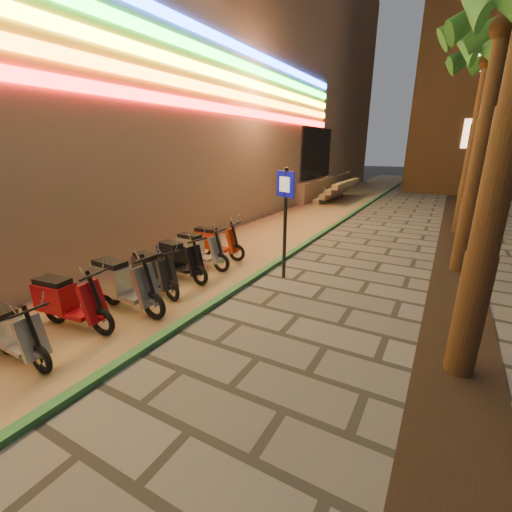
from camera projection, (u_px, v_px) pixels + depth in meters
The scene contains 15 objects.
ground at pixel (182, 370), 5.12m from camera, with size 120.00×120.00×0.00m, color #474442.
parking_strip at pixel (291, 225), 14.64m from camera, with size 3.40×60.00×0.01m, color #8C7251.
green_curb at pixel (330, 228), 13.83m from camera, with size 0.18×60.00×0.10m, color #246235.
planting_strip at pixel (457, 297), 7.60m from camera, with size 1.20×40.00×0.02m, color black.
mall_building at pixel (75, 63), 18.36m from camera, with size 24.23×44.00×15.00m.
palm_c at pixel (504, 26), 7.52m from camera, with size 2.97×3.02×6.91m.
palm_d at pixel (488, 62), 11.60m from camera, with size 2.97×3.02×7.16m.
pedestrian_sign at pixel (285, 209), 8.25m from camera, with size 0.56×0.28×2.73m.
scooter_3 at pixel (11, 333), 5.25m from camera, with size 1.51×0.53×1.07m.
scooter_4 at pixel (66, 301), 6.21m from camera, with size 1.71×0.68×1.20m.
scooter_5 at pixel (121, 283), 6.89m from camera, with size 1.85×0.65×1.31m.
scooter_6 at pixel (152, 271), 7.78m from camera, with size 1.60×0.76×1.12m.
scooter_7 at pixel (178, 259), 8.58m from camera, with size 1.67×0.69×1.17m.
scooter_8 at pixel (197, 249), 9.38m from camera, with size 1.67×0.58×1.18m.
scooter_9 at pixel (213, 241), 10.17m from camera, with size 1.66×0.59×1.16m.
Camera 1 is at (3.09, -3.26, 3.20)m, focal length 24.00 mm.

